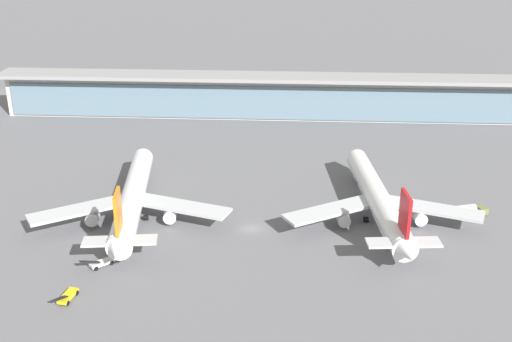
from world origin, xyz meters
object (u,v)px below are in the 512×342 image
airliner_centre_stand (378,199)px  service_truck_mid_apron_white (101,263)px  service_truck_near_nose_yellow (67,296)px  service_truck_under_wing_olive (468,210)px  airliner_left_stand (132,198)px

airliner_centre_stand → service_truck_mid_apron_white: (-56.67, -24.43, -4.09)m
service_truck_near_nose_yellow → service_truck_under_wing_olive: bearing=25.9°
service_truck_near_nose_yellow → service_truck_under_wing_olive: (80.08, 38.83, 0.90)m
airliner_centre_stand → service_truck_mid_apron_white: 61.85m
service_truck_mid_apron_white → airliner_left_stand: bearing=86.8°
airliner_left_stand → service_truck_near_nose_yellow: 33.99m
airliner_centre_stand → service_truck_mid_apron_white: size_ratio=9.93×
airliner_left_stand → service_truck_mid_apron_white: airliner_left_stand is taller
service_truck_mid_apron_white → service_truck_near_nose_yellow: bearing=-102.1°
airliner_centre_stand → service_truck_near_nose_yellow: bearing=-148.5°
service_truck_near_nose_yellow → service_truck_under_wing_olive: size_ratio=0.78×
airliner_left_stand → service_truck_under_wing_olive: bearing=4.0°
service_truck_near_nose_yellow → service_truck_under_wing_olive: service_truck_under_wing_olive is taller
airliner_centre_stand → service_truck_under_wing_olive: size_ratio=6.58×
service_truck_near_nose_yellow → service_truck_mid_apron_white: bearing=77.9°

